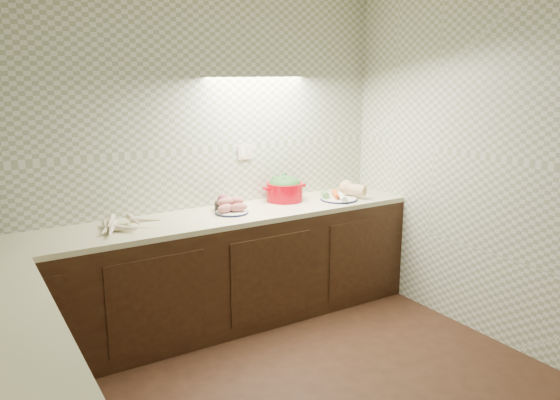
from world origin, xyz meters
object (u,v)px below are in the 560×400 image
parsnip_pile (127,225)px  dutch_oven (285,189)px  sweet_potato_plate (231,207)px  veg_plate (342,192)px  onion_bowl (225,204)px

parsnip_pile → dutch_oven: (1.39, 0.17, 0.07)m
dutch_oven → sweet_potato_plate: bearing=-163.2°
dutch_oven → veg_plate: dutch_oven is taller
sweet_potato_plate → onion_bowl: size_ratio=1.56×
sweet_potato_plate → veg_plate: size_ratio=0.66×
dutch_oven → veg_plate: bearing=-17.7°
onion_bowl → dutch_oven: dutch_oven is taller
dutch_oven → parsnip_pile: bearing=-169.5°
onion_bowl → veg_plate: (1.04, -0.17, 0.00)m
dutch_oven → veg_plate: size_ratio=0.95×
sweet_potato_plate → onion_bowl: bearing=89.1°
parsnip_pile → dutch_oven: 1.40m
parsnip_pile → dutch_oven: size_ratio=1.14×
veg_plate → sweet_potato_plate: bearing=177.2°
veg_plate → dutch_oven: bearing=158.6°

